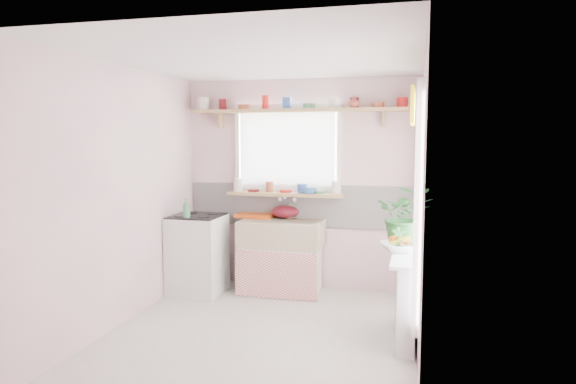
# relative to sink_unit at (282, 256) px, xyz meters

# --- Properties ---
(room) EXTENTS (3.20, 3.20, 3.20)m
(room) POSITION_rel_sink_unit_xyz_m (0.81, -0.43, 0.94)
(room) COLOR silver
(room) RESTS_ON ground
(sink_unit) EXTENTS (0.95, 0.65, 1.11)m
(sink_unit) POSITION_rel_sink_unit_xyz_m (0.00, 0.00, 0.00)
(sink_unit) COLOR white
(sink_unit) RESTS_ON ground
(cooker) EXTENTS (0.58, 0.58, 0.93)m
(cooker) POSITION_rel_sink_unit_xyz_m (-0.95, -0.24, 0.03)
(cooker) COLOR white
(cooker) RESTS_ON ground
(radiator_ledge) EXTENTS (0.22, 0.95, 0.78)m
(radiator_ledge) POSITION_rel_sink_unit_xyz_m (1.45, -1.09, -0.03)
(radiator_ledge) COLOR white
(radiator_ledge) RESTS_ON ground
(windowsill) EXTENTS (1.40, 0.22, 0.04)m
(windowsill) POSITION_rel_sink_unit_xyz_m (-0.00, 0.19, 0.71)
(windowsill) COLOR tan
(windowsill) RESTS_ON room
(pine_shelf) EXTENTS (2.52, 0.24, 0.04)m
(pine_shelf) POSITION_rel_sink_unit_xyz_m (0.15, 0.18, 1.69)
(pine_shelf) COLOR tan
(pine_shelf) RESTS_ON room
(shelf_crockery) EXTENTS (2.47, 0.11, 0.12)m
(shelf_crockery) POSITION_rel_sink_unit_xyz_m (0.13, 0.18, 1.76)
(shelf_crockery) COLOR silver
(shelf_crockery) RESTS_ON pine_shelf
(sill_crockery) EXTENTS (1.35, 0.11, 0.12)m
(sill_crockery) POSITION_rel_sink_unit_xyz_m (-0.02, 0.19, 0.78)
(sill_crockery) COLOR silver
(sill_crockery) RESTS_ON windowsill
(dish_tray) EXTENTS (0.49, 0.39, 0.04)m
(dish_tray) POSITION_rel_sink_unit_xyz_m (-0.38, 0.21, 0.44)
(dish_tray) COLOR #D74B13
(dish_tray) RESTS_ON sink_unit
(colander) EXTENTS (0.42, 0.42, 0.15)m
(colander) POSITION_rel_sink_unit_xyz_m (-0.01, 0.21, 0.49)
(colander) COLOR #580F1A
(colander) RESTS_ON sink_unit
(jade_plant) EXTENTS (0.52, 0.45, 0.58)m
(jade_plant) POSITION_rel_sink_unit_xyz_m (1.41, -0.69, 0.63)
(jade_plant) COLOR #255E28
(jade_plant) RESTS_ON radiator_ledge
(fruit_bowl) EXTENTS (0.41, 0.41, 0.08)m
(fruit_bowl) POSITION_rel_sink_unit_xyz_m (1.36, -0.98, 0.38)
(fruit_bowl) COLOR silver
(fruit_bowl) RESTS_ON radiator_ledge
(herb_pot) EXTENTS (0.14, 0.11, 0.24)m
(herb_pot) POSITION_rel_sink_unit_xyz_m (1.36, -1.05, 0.46)
(herb_pot) COLOR #2B6C2D
(herb_pot) RESTS_ON radiator_ledge
(soap_bottle_sink) EXTENTS (0.08, 0.08, 0.17)m
(soap_bottle_sink) POSITION_rel_sink_unit_xyz_m (0.04, 0.21, 0.50)
(soap_bottle_sink) COLOR #D9D160
(soap_bottle_sink) RESTS_ON sink_unit
(sill_cup) EXTENTS (0.12, 0.12, 0.08)m
(sill_cup) POSITION_rel_sink_unit_xyz_m (-0.22, 0.25, 0.77)
(sill_cup) COLOR beige
(sill_cup) RESTS_ON windowsill
(sill_bowl) EXTENTS (0.23, 0.23, 0.06)m
(sill_bowl) POSITION_rel_sink_unit_xyz_m (0.29, 0.13, 0.76)
(sill_bowl) COLOR #3464AB
(sill_bowl) RESTS_ON windowsill
(shelf_vase) EXTENTS (0.15, 0.15, 0.13)m
(shelf_vase) POSITION_rel_sink_unit_xyz_m (0.81, 0.12, 1.78)
(shelf_vase) COLOR #9C3C30
(shelf_vase) RESTS_ON pine_shelf
(cooker_bottle) EXTENTS (0.11, 0.11, 0.22)m
(cooker_bottle) POSITION_rel_sink_unit_xyz_m (-0.98, -0.46, 0.59)
(cooker_bottle) COLOR #438651
(cooker_bottle) RESTS_ON cooker
(fruit) EXTENTS (0.20, 0.14, 0.10)m
(fruit) POSITION_rel_sink_unit_xyz_m (1.37, -0.97, 0.45)
(fruit) COLOR orange
(fruit) RESTS_ON fruit_bowl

